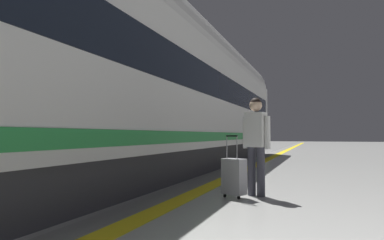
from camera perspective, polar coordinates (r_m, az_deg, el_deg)
name	(u,v)px	position (r m, az deg, el deg)	size (l,w,h in m)	color
safety_line_strip	(232,176)	(9.16, 6.40, -8.91)	(0.36, 80.00, 0.01)	yellow
tactile_edge_band	(219,175)	(9.24, 4.42, -8.87)	(0.61, 80.00, 0.01)	slate
high_speed_train	(135,75)	(8.81, -9.16, 7.13)	(2.94, 26.80, 4.97)	#38383D
passenger_near	(256,139)	(6.21, 10.25, -2.97)	(0.50, 0.30, 1.69)	#383842
suitcase_near	(234,176)	(6.02, 6.78, -8.98)	(0.44, 0.36, 1.04)	#9E9EA3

